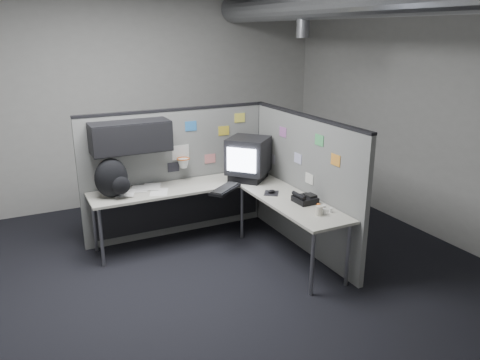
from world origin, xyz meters
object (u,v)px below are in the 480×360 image
phone (305,199)px  desk (213,199)px  monitor (248,158)px  keyboard (225,189)px  backpack (112,179)px

phone → desk: bearing=138.9°
monitor → phone: size_ratio=2.74×
desk → monitor: 0.71m
keyboard → backpack: size_ratio=1.09×
monitor → keyboard: bearing=-146.2°
backpack → desk: bearing=-23.2°
keyboard → phone: phone is taller
phone → monitor: bearing=107.5°
monitor → keyboard: 0.59m
monitor → keyboard: size_ratio=1.35×
monitor → backpack: bearing=179.6°
keyboard → phone: 0.97m
desk → backpack: (-1.12, 0.25, 0.34)m
desk → backpack: backpack is taller
desk → monitor: monitor is taller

